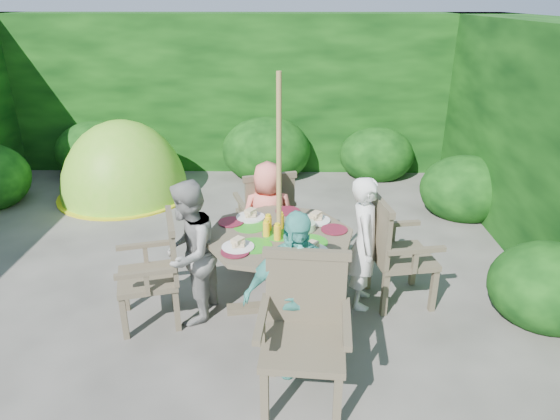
{
  "coord_description": "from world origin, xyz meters",
  "views": [
    {
      "loc": [
        1.0,
        -4.52,
        2.73
      ],
      "look_at": [
        0.9,
        -0.13,
        0.85
      ],
      "focal_mm": 32.0,
      "sensor_mm": 36.0,
      "label": 1
    }
  ],
  "objects_px": {
    "patio_table": "(280,246)",
    "child_front": "(294,294)",
    "parasol_pole": "(279,202)",
    "dome_tent": "(126,195)",
    "garden_chair_front": "(304,329)",
    "child_right": "(365,243)",
    "child_left": "(189,253)",
    "child_back": "(268,217)",
    "garden_chair_right": "(394,250)",
    "garden_chair_back": "(266,212)",
    "garden_chair_left": "(156,270)"
  },
  "relations": [
    {
      "from": "patio_table",
      "to": "child_front",
      "type": "relative_size",
      "value": 1.16
    },
    {
      "from": "garden_chair_front",
      "to": "child_left",
      "type": "xyz_separation_m",
      "value": [
        -0.99,
        0.94,
        0.09
      ]
    },
    {
      "from": "garden_chair_back",
      "to": "child_front",
      "type": "distance_m",
      "value": 1.9
    },
    {
      "from": "parasol_pole",
      "to": "patio_table",
      "type": "bearing_deg",
      "value": 22.43
    },
    {
      "from": "patio_table",
      "to": "garden_chair_right",
      "type": "bearing_deg",
      "value": 9.54
    },
    {
      "from": "garden_chair_right",
      "to": "garden_chair_front",
      "type": "xyz_separation_m",
      "value": [
        -0.87,
        -1.25,
        0.02
      ]
    },
    {
      "from": "garden_chair_left",
      "to": "child_left",
      "type": "xyz_separation_m",
      "value": [
        0.29,
        0.04,
        0.15
      ]
    },
    {
      "from": "child_back",
      "to": "dome_tent",
      "type": "bearing_deg",
      "value": -49.63
    },
    {
      "from": "garden_chair_front",
      "to": "child_right",
      "type": "bearing_deg",
      "value": 68.29
    },
    {
      "from": "garden_chair_front",
      "to": "dome_tent",
      "type": "height_order",
      "value": "dome_tent"
    },
    {
      "from": "patio_table",
      "to": "garden_chair_left",
      "type": "distance_m",
      "value": 1.11
    },
    {
      "from": "garden_chair_back",
      "to": "child_front",
      "type": "relative_size",
      "value": 0.73
    },
    {
      "from": "garden_chair_right",
      "to": "dome_tent",
      "type": "distance_m",
      "value": 4.42
    },
    {
      "from": "garden_chair_back",
      "to": "child_left",
      "type": "relative_size",
      "value": 0.75
    },
    {
      "from": "child_right",
      "to": "child_front",
      "type": "xyz_separation_m",
      "value": [
        -0.66,
        -0.92,
        0.03
      ]
    },
    {
      "from": "child_right",
      "to": "child_left",
      "type": "xyz_separation_m",
      "value": [
        -1.58,
        -0.27,
        0.02
      ]
    },
    {
      "from": "garden_chair_right",
      "to": "child_front",
      "type": "bearing_deg",
      "value": 125.95
    },
    {
      "from": "parasol_pole",
      "to": "dome_tent",
      "type": "height_order",
      "value": "parasol_pole"
    },
    {
      "from": "garden_chair_left",
      "to": "child_right",
      "type": "relative_size",
      "value": 0.75
    },
    {
      "from": "parasol_pole",
      "to": "child_right",
      "type": "height_order",
      "value": "parasol_pole"
    },
    {
      "from": "garden_chair_left",
      "to": "child_left",
      "type": "height_order",
      "value": "child_left"
    },
    {
      "from": "child_front",
      "to": "patio_table",
      "type": "bearing_deg",
      "value": 82.47
    },
    {
      "from": "garden_chair_right",
      "to": "child_right",
      "type": "distance_m",
      "value": 0.3
    },
    {
      "from": "garden_chair_left",
      "to": "child_front",
      "type": "height_order",
      "value": "child_front"
    },
    {
      "from": "parasol_pole",
      "to": "garden_chair_back",
      "type": "bearing_deg",
      "value": 98.9
    },
    {
      "from": "child_right",
      "to": "patio_table",
      "type": "bearing_deg",
      "value": 106.39
    },
    {
      "from": "child_left",
      "to": "child_back",
      "type": "relative_size",
      "value": 1.1
    },
    {
      "from": "child_back",
      "to": "child_right",
      "type": "bearing_deg",
      "value": 138.67
    },
    {
      "from": "child_back",
      "to": "child_front",
      "type": "height_order",
      "value": "child_front"
    },
    {
      "from": "child_back",
      "to": "garden_chair_left",
      "type": "bearing_deg",
      "value": 39.46
    },
    {
      "from": "patio_table",
      "to": "parasol_pole",
      "type": "bearing_deg",
      "value": -157.57
    },
    {
      "from": "child_right",
      "to": "child_front",
      "type": "relative_size",
      "value": 0.95
    },
    {
      "from": "garden_chair_left",
      "to": "dome_tent",
      "type": "distance_m",
      "value": 3.38
    },
    {
      "from": "garden_chair_left",
      "to": "garden_chair_back",
      "type": "xyz_separation_m",
      "value": [
        0.91,
        1.25,
        0.02
      ]
    },
    {
      "from": "child_back",
      "to": "parasol_pole",
      "type": "bearing_deg",
      "value": 93.67
    },
    {
      "from": "parasol_pole",
      "to": "child_left",
      "type": "xyz_separation_m",
      "value": [
        -0.79,
        -0.13,
        -0.44
      ]
    },
    {
      "from": "patio_table",
      "to": "garden_chair_back",
      "type": "relative_size",
      "value": 1.59
    },
    {
      "from": "garden_chair_right",
      "to": "garden_chair_left",
      "type": "height_order",
      "value": "garden_chair_right"
    },
    {
      "from": "garden_chair_back",
      "to": "child_right",
      "type": "height_order",
      "value": "child_right"
    },
    {
      "from": "garden_chair_right",
      "to": "child_back",
      "type": "xyz_separation_m",
      "value": [
        -1.21,
        0.61,
        0.05
      ]
    },
    {
      "from": "garden_chair_front",
      "to": "child_back",
      "type": "distance_m",
      "value": 1.89
    },
    {
      "from": "garden_chair_right",
      "to": "dome_tent",
      "type": "xyz_separation_m",
      "value": [
        -3.43,
        2.73,
        -0.55
      ]
    },
    {
      "from": "child_left",
      "to": "dome_tent",
      "type": "relative_size",
      "value": 0.59
    },
    {
      "from": "parasol_pole",
      "to": "garden_chair_left",
      "type": "distance_m",
      "value": 1.24
    },
    {
      "from": "garden_chair_back",
      "to": "dome_tent",
      "type": "xyz_separation_m",
      "value": [
        -2.19,
        1.83,
        -0.53
      ]
    },
    {
      "from": "garden_chair_front",
      "to": "dome_tent",
      "type": "distance_m",
      "value": 4.77
    },
    {
      "from": "patio_table",
      "to": "dome_tent",
      "type": "height_order",
      "value": "dome_tent"
    },
    {
      "from": "patio_table",
      "to": "child_front",
      "type": "distance_m",
      "value": 0.8
    },
    {
      "from": "patio_table",
      "to": "child_front",
      "type": "xyz_separation_m",
      "value": [
        0.13,
        -0.79,
        0.01
      ]
    },
    {
      "from": "garden_chair_front",
      "to": "parasol_pole",
      "type": "bearing_deg",
      "value": 105.01
    }
  ]
}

